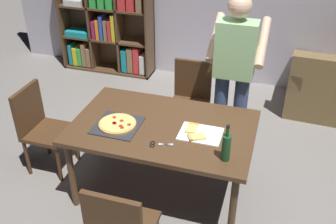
% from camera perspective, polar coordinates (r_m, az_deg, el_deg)
% --- Properties ---
extents(ground_plane, '(12.00, 12.00, 0.00)m').
position_cam_1_polar(ground_plane, '(3.90, -0.66, -11.18)').
color(ground_plane, gray).
extents(dining_table, '(1.60, 1.01, 0.75)m').
position_cam_1_polar(dining_table, '(3.48, -0.73, -2.94)').
color(dining_table, '#4C331E').
rests_on(dining_table, ground_plane).
extents(chair_far_side, '(0.42, 0.42, 0.90)m').
position_cam_1_polar(chair_far_side, '(4.38, 3.26, 2.32)').
color(chair_far_side, '#472D19').
rests_on(chair_far_side, ground_plane).
extents(chair_left_end, '(0.42, 0.42, 0.90)m').
position_cam_1_polar(chair_left_end, '(4.09, -18.13, -1.70)').
color(chair_left_end, '#472D19').
rests_on(chair_left_end, ground_plane).
extents(bookshelf, '(1.40, 0.35, 1.95)m').
position_cam_1_polar(bookshelf, '(5.93, -9.01, 14.61)').
color(bookshelf, '#513823').
rests_on(bookshelf, ground_plane).
extents(person_serving_pizza, '(0.55, 0.54, 1.75)m').
position_cam_1_polar(person_serving_pizza, '(3.89, 9.58, 6.01)').
color(person_serving_pizza, '#38476B').
rests_on(person_serving_pizza, ground_plane).
extents(pepperoni_pizza_on_tray, '(0.39, 0.39, 0.04)m').
position_cam_1_polar(pepperoni_pizza_on_tray, '(3.45, -7.37, -1.78)').
color(pepperoni_pizza_on_tray, '#2D2D33').
rests_on(pepperoni_pizza_on_tray, dining_table).
extents(pizza_slices_on_towel, '(0.36, 0.28, 0.03)m').
position_cam_1_polar(pizza_slices_on_towel, '(3.33, 4.43, -3.10)').
color(pizza_slices_on_towel, white).
rests_on(pizza_slices_on_towel, dining_table).
extents(wine_bottle, '(0.07, 0.07, 0.32)m').
position_cam_1_polar(wine_bottle, '(3.01, 8.47, -5.06)').
color(wine_bottle, '#194723').
rests_on(wine_bottle, dining_table).
extents(kitchen_scissors, '(0.20, 0.10, 0.01)m').
position_cam_1_polar(kitchen_scissors, '(3.20, -1.59, -4.71)').
color(kitchen_scissors, silver).
rests_on(kitchen_scissors, dining_table).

